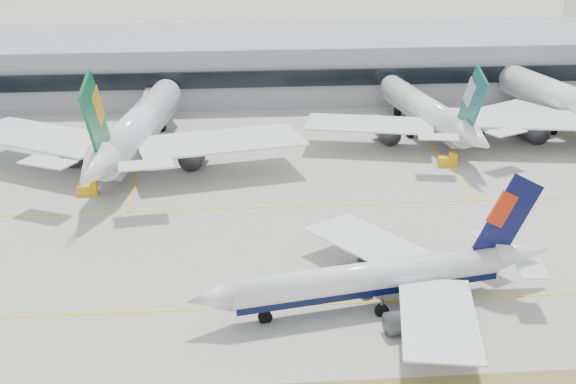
{
  "coord_description": "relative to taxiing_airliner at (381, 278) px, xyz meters",
  "views": [
    {
      "loc": [
        -6.39,
        -100.13,
        53.97
      ],
      "look_at": [
        3.7,
        18.0,
        7.5
      ],
      "focal_mm": 50.0,
      "sensor_mm": 36.0,
      "label": 1
    }
  ],
  "objects": [
    {
      "name": "ground",
      "position": [
        -14.19,
        5.91,
        -4.18
      ],
      "size": [
        3000.0,
        3000.0,
        0.0
      ],
      "primitive_type": "plane",
      "color": "#99968F",
      "rests_on": "ground"
    },
    {
      "name": "taxiing_airliner",
      "position": [
        0.0,
        0.0,
        0.0
      ],
      "size": [
        51.22,
        43.96,
        17.32
      ],
      "rotation": [
        0.0,
        0.0,
        3.34
      ],
      "color": "white",
      "rests_on": "ground"
    },
    {
      "name": "widebody_eva",
      "position": [
        -37.89,
        62.76,
        2.51
      ],
      "size": [
        69.59,
        68.87,
        25.15
      ],
      "rotation": [
        0.0,
        0.0,
        1.4
      ],
      "color": "white",
      "rests_on": "ground"
    },
    {
      "name": "widebody_cathay",
      "position": [
        24.94,
        73.91,
        1.46
      ],
      "size": [
        58.78,
        58.09,
        21.19
      ],
      "rotation": [
        0.0,
        0.0,
        1.72
      ],
      "color": "white",
      "rests_on": "ground"
    },
    {
      "name": "widebody_china_air",
      "position": [
        58.27,
        73.94,
        2.44
      ],
      "size": [
        68.17,
        67.82,
        24.9
      ],
      "rotation": [
        0.0,
        0.0,
        1.79
      ],
      "color": "white",
      "rests_on": "ground"
    },
    {
      "name": "terminal",
      "position": [
        -14.19,
        120.75,
        3.33
      ],
      "size": [
        280.0,
        43.1,
        15.0
      ],
      "color": "gray",
      "rests_on": "ground"
    },
    {
      "name": "gse_b",
      "position": [
        -45.35,
        44.91,
        -3.13
      ],
      "size": [
        3.55,
        2.0,
        2.6
      ],
      "color": "#F8AA0D",
      "rests_on": "ground"
    },
    {
      "name": "gse_c",
      "position": [
        24.45,
        54.83,
        -3.13
      ],
      "size": [
        3.55,
        2.0,
        2.6
      ],
      "color": "#F8AA0D",
      "rests_on": "ground"
    }
  ]
}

